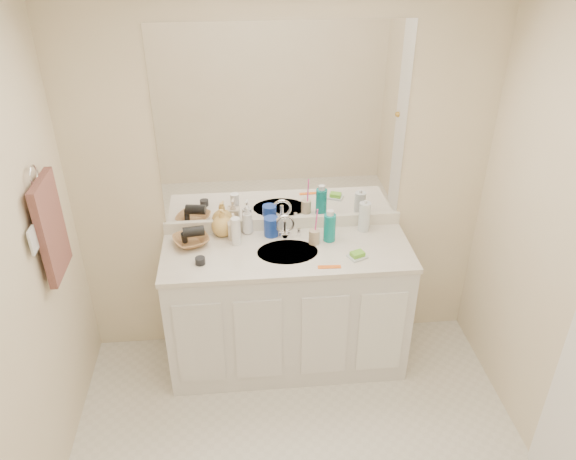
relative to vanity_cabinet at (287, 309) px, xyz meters
The scene contains 26 objects.
ceiling 2.23m from the vanity_cabinet, 90.00° to the right, with size 2.60×2.60×0.02m, color white.
wall_back 0.82m from the vanity_cabinet, 90.00° to the left, with size 2.60×0.02×2.40m, color beige.
vanity_cabinet is the anchor object (origin of this frame).
countertop 0.44m from the vanity_cabinet, ahead, with size 1.52×0.57×0.03m, color silver.
backsplash 0.56m from the vanity_cabinet, 90.00° to the left, with size 1.52×0.03×0.08m, color white.
sink_basin 0.44m from the vanity_cabinet, 90.00° to the right, with size 0.37×0.37×0.02m, color beige.
faucet 0.53m from the vanity_cabinet, 90.00° to the left, with size 0.02×0.02×0.11m, color silver.
mirror 1.17m from the vanity_cabinet, 90.00° to the left, with size 1.48×0.01×1.20m, color white.
blue_mug 0.56m from the vanity_cabinet, 114.59° to the left, with size 0.09×0.09×0.12m, color #16369C.
tan_cup 0.53m from the vanity_cabinet, 20.63° to the left, with size 0.07×0.07×0.09m, color tan.
toothbrush 0.64m from the vanity_cabinet, 19.59° to the left, with size 0.01×0.01×0.18m, color #FD42A7.
mouthwash_bottle 0.61m from the vanity_cabinet, 18.42° to the left, with size 0.08×0.08×0.18m, color #0A807E.
clear_pump_bottle 0.78m from the vanity_cabinet, 20.46° to the left, with size 0.07×0.07×0.19m, color silver.
soap_dish 0.63m from the vanity_cabinet, 16.85° to the right, with size 0.10×0.08×0.01m, color silver.
green_soap 0.64m from the vanity_cabinet, 16.85° to the right, with size 0.08×0.05×0.03m, color #6BC02F.
orange_comb 0.55m from the vanity_cabinet, 42.77° to the right, with size 0.13×0.03×0.01m, color orange.
dark_jar 0.71m from the vanity_cabinet, 169.08° to the right, with size 0.06×0.06×0.04m, color black.
extra_white_bottle 0.63m from the vanity_cabinet, 161.61° to the left, with size 0.06×0.06×0.18m, color white.
soap_bottle_white 0.64m from the vanity_cabinet, 135.09° to the left, with size 0.07×0.07×0.19m, color silver.
soap_bottle_cream 0.65m from the vanity_cabinet, 151.40° to the left, with size 0.08×0.08×0.17m, color beige.
soap_bottle_yellow 0.70m from the vanity_cabinet, 150.32° to the left, with size 0.14×0.14×0.18m, color #E1B157.
wicker_basket 0.76m from the vanity_cabinet, 168.13° to the left, with size 0.21×0.21×0.05m, color #96673C.
hair_dryer 0.79m from the vanity_cabinet, 167.72° to the left, with size 0.06×0.06×0.13m, color black.
towel_ring 1.71m from the vanity_cabinet, 168.86° to the right, with size 0.11×0.11×0.01m, color silver.
hand_towel 1.52m from the vanity_cabinet, 168.69° to the right, with size 0.04×0.32×0.55m, color brown.
switch_plate 1.61m from the vanity_cabinet, 160.52° to the right, with size 0.01×0.09×0.13m, color white.
Camera 1 is at (-0.27, -1.83, 2.71)m, focal length 35.00 mm.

